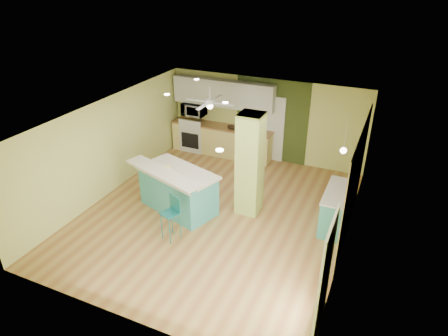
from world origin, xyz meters
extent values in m
cube|color=#996235|center=(0.00, 0.00, -0.01)|extent=(6.00, 7.00, 0.01)
cube|color=white|center=(0.00, 0.00, 2.50)|extent=(6.00, 7.00, 0.01)
cube|color=#D2D773|center=(0.00, 3.50, 1.25)|extent=(6.00, 0.01, 2.50)
cube|color=#D2D773|center=(0.00, -3.50, 1.25)|extent=(6.00, 0.01, 2.50)
cube|color=#D2D773|center=(-3.00, 0.00, 1.25)|extent=(0.01, 7.00, 2.50)
cube|color=#D2D773|center=(3.00, 0.00, 1.25)|extent=(0.01, 7.00, 2.50)
cube|color=#8B784F|center=(2.99, 0.60, 1.25)|extent=(0.02, 3.40, 2.50)
cube|color=#39471C|center=(0.20, 3.49, 1.25)|extent=(2.20, 0.02, 2.50)
cube|color=white|center=(0.20, 3.46, 1.00)|extent=(0.82, 0.05, 2.00)
cube|color=silver|center=(2.97, -2.30, 1.05)|extent=(0.04, 1.08, 2.10)
cube|color=#A6BC57|center=(0.65, 0.50, 1.25)|extent=(0.55, 0.55, 2.50)
cube|color=#E4D077|center=(-1.30, 3.20, 0.45)|extent=(3.20, 0.60, 0.90)
cube|color=olive|center=(-1.30, 3.20, 0.92)|extent=(3.25, 0.63, 0.04)
cube|color=silver|center=(-2.25, 3.20, 0.45)|extent=(0.76, 0.64, 0.90)
cube|color=black|center=(-2.25, 2.87, 0.42)|extent=(0.59, 0.02, 0.50)
cube|color=silver|center=(-2.25, 2.90, 0.99)|extent=(0.76, 0.06, 0.18)
cube|color=silver|center=(-1.30, 3.32, 1.95)|extent=(3.20, 0.34, 0.80)
imported|color=silver|center=(-2.25, 3.20, 1.35)|extent=(0.70, 0.48, 0.39)
cylinder|color=white|center=(-1.10, 2.00, 2.30)|extent=(0.03, 0.03, 0.40)
cylinder|color=white|center=(-1.10, 2.00, 2.10)|extent=(0.24, 0.24, 0.10)
sphere|color=white|center=(-1.10, 2.00, 1.98)|extent=(0.18, 0.18, 0.18)
cylinder|color=white|center=(2.65, 0.75, 2.19)|extent=(0.01, 0.01, 0.62)
sphere|color=white|center=(2.65, 0.75, 1.88)|extent=(0.14, 0.14, 0.14)
cube|color=brown|center=(2.96, 0.80, 1.55)|extent=(0.03, 0.90, 0.70)
cube|color=teal|center=(-0.94, -0.13, 0.49)|extent=(2.04, 1.46, 0.98)
cube|color=beige|center=(-0.94, -0.13, 1.00)|extent=(2.18, 1.59, 0.05)
cube|color=teal|center=(-1.08, -0.54, 1.10)|extent=(2.03, 0.80, 0.14)
cube|color=beige|center=(-1.08, -0.54, 1.17)|extent=(2.26, 1.13, 0.04)
cylinder|color=teal|center=(-0.67, -1.34, 0.32)|extent=(0.02, 0.02, 0.65)
cylinder|color=teal|center=(-0.40, -1.44, 0.32)|extent=(0.02, 0.02, 0.65)
cylinder|color=teal|center=(-0.57, -1.07, 0.32)|extent=(0.02, 0.02, 0.65)
cylinder|color=teal|center=(-0.30, -1.18, 0.32)|extent=(0.02, 0.02, 0.65)
cube|color=teal|center=(-0.49, -1.26, 0.66)|extent=(0.44, 0.44, 0.03)
cube|color=teal|center=(-0.43, -1.12, 0.85)|extent=(0.33, 0.15, 0.36)
cube|color=teal|center=(2.70, 0.72, 0.43)|extent=(0.56, 1.35, 0.87)
cube|color=silver|center=(2.70, 0.72, 0.89)|extent=(0.60, 1.41, 0.04)
imported|color=#382317|center=(-0.91, 3.14, 0.98)|extent=(0.37, 0.37, 0.07)
cylinder|color=yellow|center=(-1.10, -0.27, 1.12)|extent=(0.17, 0.17, 0.17)
camera|label=1|loc=(3.47, -7.29, 5.41)|focal=32.00mm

